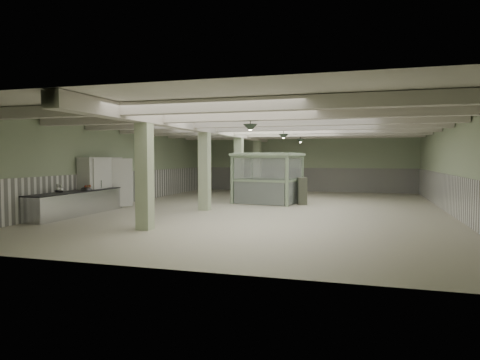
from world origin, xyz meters
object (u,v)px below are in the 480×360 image
(prep_counter, at_px, (78,203))
(walkin_cooler, at_px, (102,184))
(guard_booth, at_px, (268,169))
(filing_cabinet, at_px, (302,191))

(prep_counter, relative_size, walkin_cooler, 2.07)
(walkin_cooler, relative_size, guard_booth, 0.71)
(prep_counter, xyz_separation_m, walkin_cooler, (-0.08, 1.67, 0.61))
(guard_booth, height_order, filing_cabinet, guard_booth)
(prep_counter, relative_size, filing_cabinet, 3.91)
(guard_booth, bearing_deg, walkin_cooler, -133.53)
(prep_counter, distance_m, filing_cabinet, 9.67)
(walkin_cooler, bearing_deg, prep_counter, -87.13)
(walkin_cooler, relative_size, filing_cabinet, 1.88)
(walkin_cooler, bearing_deg, filing_cabinet, 29.28)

